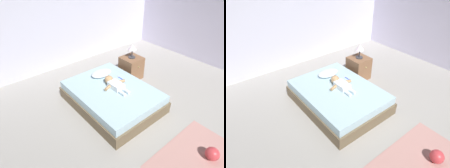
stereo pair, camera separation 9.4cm
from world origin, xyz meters
TOP-DOWN VIEW (x-y plane):
  - ground_plane at (0.00, 0.00)m, footprint 8.00×8.00m
  - wall_behind_bed at (0.00, 3.00)m, footprint 8.00×0.12m
  - bed at (-0.15, 0.89)m, footprint 1.34×1.78m
  - pillow at (-0.01, 1.40)m, footprint 0.46×0.30m
  - baby at (-0.08, 0.90)m, footprint 0.49×0.60m
  - toothbrush at (0.21, 1.06)m, footprint 0.01×0.15m
  - nightstand at (0.85, 1.37)m, footprint 0.44×0.47m
  - lamp at (0.85, 1.37)m, footprint 0.19×0.19m
  - rug at (-0.03, -0.85)m, footprint 1.41×0.85m
  - toy_ball at (0.15, -0.99)m, footprint 0.19×0.19m

SIDE VIEW (x-z plane):
  - ground_plane at x=0.00m, z-range 0.00..0.00m
  - rug at x=-0.03m, z-range 0.00..0.01m
  - toy_ball at x=0.15m, z-range 0.01..0.20m
  - bed at x=-0.15m, z-range 0.00..0.37m
  - nightstand at x=0.85m, z-range 0.00..0.53m
  - toothbrush at x=0.21m, z-range 0.37..0.39m
  - pillow at x=-0.01m, z-range 0.37..0.48m
  - baby at x=-0.08m, z-range 0.35..0.52m
  - lamp at x=0.85m, z-range 0.60..0.92m
  - wall_behind_bed at x=0.00m, z-range 0.00..2.86m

